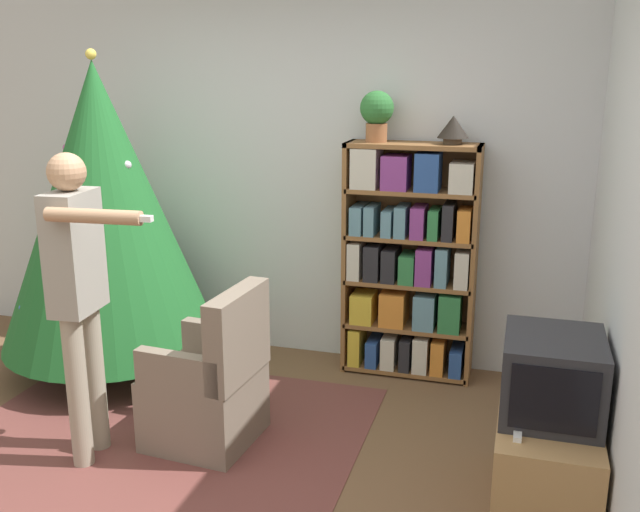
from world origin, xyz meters
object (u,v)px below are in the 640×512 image
at_px(armchair, 210,389).
at_px(table_lamp, 453,128).
at_px(christmas_tree, 103,207).
at_px(standing_person, 79,284).
at_px(bookshelf, 409,263).
at_px(potted_plant, 377,112).
at_px(television, 552,376).

xyz_separation_m(armchair, table_lamp, (1.16, 1.26, 1.37)).
height_order(christmas_tree, standing_person, christmas_tree).
relative_size(bookshelf, potted_plant, 4.84).
height_order(christmas_tree, potted_plant, christmas_tree).
bearing_deg(bookshelf, television, -57.17).
height_order(bookshelf, christmas_tree, christmas_tree).
bearing_deg(christmas_tree, potted_plant, 16.88).
xyz_separation_m(standing_person, table_lamp, (1.72, 1.59, 0.70)).
distance_m(bookshelf, armchair, 1.61).
bearing_deg(standing_person, table_lamp, 128.27).
xyz_separation_m(television, standing_person, (-2.37, -0.18, 0.30)).
distance_m(television, standing_person, 2.39).
relative_size(television, armchair, 0.56).
height_order(television, standing_person, standing_person).
bearing_deg(christmas_tree, standing_person, -64.05).
xyz_separation_m(christmas_tree, table_lamp, (2.23, 0.53, 0.53)).
height_order(television, table_lamp, table_lamp).
relative_size(bookshelf, christmas_tree, 0.73).
relative_size(bookshelf, armchair, 1.73).
distance_m(bookshelf, christmas_tree, 2.08).
bearing_deg(standing_person, potted_plant, 137.90).
bearing_deg(table_lamp, television, -65.23).
bearing_deg(armchair, table_lamp, 141.94).
bearing_deg(potted_plant, armchair, -117.84).
height_order(bookshelf, standing_person, standing_person).
xyz_separation_m(christmas_tree, potted_plant, (1.74, 0.53, 0.62)).
xyz_separation_m(christmas_tree, armchair, (1.07, -0.73, -0.84)).
bearing_deg(potted_plant, television, -50.89).
relative_size(armchair, standing_person, 0.55).
bearing_deg(bookshelf, christmas_tree, -165.33).
distance_m(bookshelf, table_lamp, 0.94).
relative_size(television, potted_plant, 1.57).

